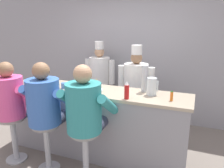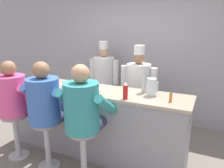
{
  "view_description": "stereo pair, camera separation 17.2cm",
  "coord_description": "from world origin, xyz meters",
  "views": [
    {
      "loc": [
        1.38,
        -2.44,
        1.93
      ],
      "look_at": [
        0.3,
        0.28,
        1.15
      ],
      "focal_mm": 35.0,
      "sensor_mm": 36.0,
      "label": 1
    },
    {
      "loc": [
        1.54,
        -2.37,
        1.93
      ],
      "look_at": [
        0.3,
        0.28,
        1.15
      ],
      "focal_mm": 35.0,
      "sensor_mm": 36.0,
      "label": 2
    }
  ],
  "objects": [
    {
      "name": "ground_plane",
      "position": [
        0.0,
        0.0,
        0.0
      ],
      "size": [
        20.0,
        20.0,
        0.0
      ],
      "primitive_type": "plane",
      "color": "slate"
    },
    {
      "name": "wall_back",
      "position": [
        0.0,
        1.92,
        1.35
      ],
      "size": [
        10.0,
        0.06,
        2.7
      ],
      "color": "#99999E",
      "rests_on": "ground_plane"
    },
    {
      "name": "diner_counter",
      "position": [
        0.0,
        0.31,
        0.52
      ],
      "size": [
        2.78,
        0.62,
        1.03
      ],
      "color": "gray",
      "rests_on": "ground_plane"
    },
    {
      "name": "ketchup_bottle_red",
      "position": [
        0.58,
        0.08,
        1.14
      ],
      "size": [
        0.06,
        0.06,
        0.23
      ],
      "color": "red",
      "rests_on": "diner_counter"
    },
    {
      "name": "mustard_bottle_yellow",
      "position": [
        0.14,
        0.12,
        1.13
      ],
      "size": [
        0.07,
        0.07,
        0.21
      ],
      "color": "yellow",
      "rests_on": "diner_counter"
    },
    {
      "name": "hot_sauce_bottle_orange",
      "position": [
        1.12,
        0.22,
        1.09
      ],
      "size": [
        0.04,
        0.04,
        0.12
      ],
      "color": "orange",
      "rests_on": "diner_counter"
    },
    {
      "name": "water_pitcher_clear",
      "position": [
        0.84,
        0.36,
        1.15
      ],
      "size": [
        0.15,
        0.13,
        0.24
      ],
      "color": "silver",
      "rests_on": "diner_counter"
    },
    {
      "name": "breakfast_plate",
      "position": [
        0.02,
        0.26,
        1.05
      ],
      "size": [
        0.27,
        0.27,
        0.05
      ],
      "color": "white",
      "rests_on": "diner_counter"
    },
    {
      "name": "cereal_bowl",
      "position": [
        -0.73,
        0.13,
        1.06
      ],
      "size": [
        0.15,
        0.15,
        0.05
      ],
      "color": "white",
      "rests_on": "diner_counter"
    },
    {
      "name": "coffee_mug_blue",
      "position": [
        -0.43,
        0.2,
        1.08
      ],
      "size": [
        0.14,
        0.09,
        0.09
      ],
      "color": "#4C7AB2",
      "rests_on": "diner_counter"
    },
    {
      "name": "cup_stack_steel",
      "position": [
        0.71,
        0.47,
        1.22
      ],
      "size": [
        0.1,
        0.1,
        0.38
      ],
      "color": "#B7BABF",
      "rests_on": "diner_counter"
    },
    {
      "name": "diner_seated_pink",
      "position": [
        -1.01,
        -0.27,
        0.93
      ],
      "size": [
        0.62,
        0.61,
        1.47
      ],
      "color": "#B2B5BA",
      "rests_on": "ground_plane"
    },
    {
      "name": "diner_seated_blue",
      "position": [
        -0.42,
        -0.26,
        0.94
      ],
      "size": [
        0.64,
        0.63,
        1.5
      ],
      "color": "#B2B5BA",
      "rests_on": "ground_plane"
    },
    {
      "name": "diner_seated_teal",
      "position": [
        0.17,
        -0.26,
        0.94
      ],
      "size": [
        0.65,
        0.64,
        1.51
      ],
      "color": "#B2B5BA",
      "rests_on": "ground_plane"
    },
    {
      "name": "cook_in_whites_near",
      "position": [
        -0.46,
        1.51,
        0.9
      ],
      "size": [
        0.64,
        0.41,
        1.64
      ],
      "color": "#232328",
      "rests_on": "ground_plane"
    },
    {
      "name": "cook_in_whites_far",
      "position": [
        0.42,
        1.07,
        0.9
      ],
      "size": [
        0.64,
        0.41,
        1.63
      ],
      "color": "#232328",
      "rests_on": "ground_plane"
    }
  ]
}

